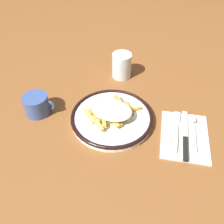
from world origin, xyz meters
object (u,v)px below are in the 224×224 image
at_px(fries_heap, 112,111).
at_px(fork, 176,130).
at_px(spoon, 194,127).
at_px(napkin, 185,135).
at_px(plate, 112,117).
at_px(knife, 185,138).
at_px(water_glass, 121,65).
at_px(coffee_mug, 37,105).

bearing_deg(fries_heap, fork, -6.85).
distance_m(fork, spoon, 0.06).
bearing_deg(napkin, spoon, 49.88).
bearing_deg(fries_heap, plate, -34.53).
xyz_separation_m(plate, spoon, (0.27, -0.00, 0.00)).
bearing_deg(napkin, knife, -93.01).
xyz_separation_m(fries_heap, fork, (0.21, -0.03, -0.03)).
relative_size(water_glass, coffee_mug, 0.92).
relative_size(fork, spoon, 1.16).
xyz_separation_m(fork, water_glass, (-0.22, 0.28, 0.04)).
distance_m(fork, knife, 0.04).
relative_size(spoon, water_glass, 1.52).
bearing_deg(napkin, plate, 171.26).
relative_size(fork, water_glass, 1.76).
distance_m(plate, water_glass, 0.26).
bearing_deg(water_glass, spoon, -43.76).
height_order(fork, spoon, spoon).
distance_m(fries_heap, knife, 0.25).
relative_size(fries_heap, fork, 1.11).
bearing_deg(fries_heap, coffee_mug, -179.76).
bearing_deg(spoon, fork, -158.08).
bearing_deg(fries_heap, spoon, -0.64).
relative_size(plate, water_glass, 2.77).
height_order(plate, fork, plate).
distance_m(knife, coffee_mug, 0.50).
relative_size(knife, water_glass, 2.09).
xyz_separation_m(fries_heap, knife, (0.24, -0.06, -0.03)).
xyz_separation_m(knife, water_glass, (-0.24, 0.32, 0.04)).
xyz_separation_m(knife, spoon, (0.03, 0.05, 0.00)).
bearing_deg(coffee_mug, plate, 0.02).
bearing_deg(knife, fries_heap, 166.71).
height_order(knife, water_glass, water_glass).
distance_m(plate, coffee_mug, 0.26).
xyz_separation_m(fork, coffee_mug, (-0.47, 0.02, 0.02)).
height_order(spoon, water_glass, water_glass).
bearing_deg(coffee_mug, water_glass, 45.38).
xyz_separation_m(plate, knife, (0.24, -0.06, -0.00)).
height_order(plate, spoon, plate).
height_order(fork, knife, knife).
height_order(fries_heap, fork, fries_heap).
bearing_deg(fork, coffee_mug, 177.02).
bearing_deg(fork, knife, -50.01).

